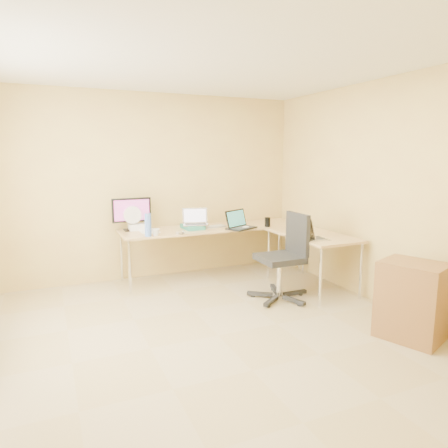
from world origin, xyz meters
name	(u,v)px	position (x,y,z in m)	size (l,w,h in m)	color
floor	(218,335)	(0.00, 0.00, 0.00)	(4.50, 4.50, 0.00)	tan
ceiling	(217,56)	(0.00, 0.00, 2.60)	(4.50, 4.50, 0.00)	white
wall_back	(156,187)	(0.00, 2.25, 1.30)	(4.50, 4.50, 0.00)	#DAC36A
wall_front	(423,261)	(0.00, -2.25, 1.30)	(4.50, 4.50, 0.00)	#DAC36A
wall_right	(388,195)	(2.10, 0.00, 1.30)	(4.50, 4.50, 0.00)	#DAC36A
desk_main	(214,252)	(0.72, 1.85, 0.36)	(2.65, 0.70, 0.73)	tan
desk_return	(311,261)	(1.70, 0.85, 0.36)	(0.70, 1.30, 0.73)	tan
monitor	(132,214)	(-0.40, 2.05, 0.95)	(0.52, 0.17, 0.45)	black
book_stack	(193,227)	(0.39, 1.83, 0.76)	(0.25, 0.34, 0.06)	teal
laptop_center	(196,217)	(0.43, 1.80, 0.90)	(0.35, 0.27, 0.23)	#B3B0C6
laptop_black	(242,219)	(1.02, 1.56, 0.86)	(0.41, 0.31, 0.26)	black
keyboard	(210,227)	(0.65, 1.81, 0.74)	(0.46, 0.13, 0.02)	silver
mouse	(246,227)	(1.08, 1.55, 0.75)	(0.10, 0.06, 0.04)	silver
mug	(156,232)	(-0.20, 1.55, 0.78)	(0.10, 0.10, 0.09)	white
cd_stack	(180,233)	(0.12, 1.55, 0.74)	(0.12, 0.12, 0.03)	silver
water_bottle	(148,225)	(-0.30, 1.55, 0.88)	(0.08, 0.08, 0.29)	#4B71C9
papers	(149,231)	(-0.21, 1.89, 0.73)	(0.24, 0.34, 0.01)	white
white_box	(138,227)	(-0.33, 2.05, 0.77)	(0.25, 0.18, 0.09)	white
desk_fan	(132,219)	(-0.40, 2.05, 0.88)	(0.24, 0.24, 0.31)	white
black_cup	(267,222)	(1.43, 1.55, 0.80)	(0.08, 0.08, 0.13)	black
laptop_return	(316,230)	(1.53, 0.54, 0.84)	(0.26, 0.33, 0.22)	silver
office_chair	(280,259)	(1.09, 0.65, 0.50)	(0.64, 0.64, 1.06)	black
cabinet	(412,302)	(1.68, -0.79, 0.36)	(0.45, 0.56, 0.78)	#A67749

